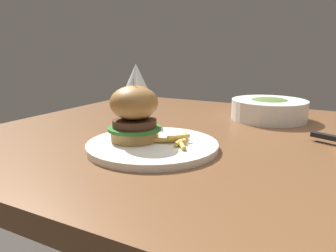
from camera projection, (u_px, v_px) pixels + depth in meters
The scene contains 6 objects.
dining_table at pixel (220, 172), 0.79m from camera, with size 1.15×0.93×0.74m.
main_plate at pixel (152, 146), 0.67m from camera, with size 0.27×0.27×0.01m, color white.
burger_sandwich at pixel (134, 113), 0.67m from camera, with size 0.11×0.11×0.13m.
fries_pile at pixel (177, 140), 0.66m from camera, with size 0.09×0.10×0.02m.
wine_glass at pixel (136, 81), 0.84m from camera, with size 0.07×0.07×0.16m.
soup_bowl at pixel (269, 109), 0.94m from camera, with size 0.21×0.21×0.06m.
Camera 1 is at (0.24, -0.71, 0.94)m, focal length 35.00 mm.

